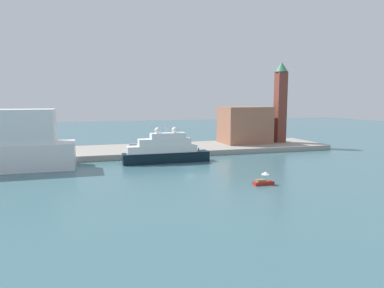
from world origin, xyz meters
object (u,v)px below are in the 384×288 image
(large_yacht, at_px, (165,151))
(person_figure, at_px, (146,147))
(mooring_bollard, at_px, (199,149))
(parked_car, at_px, (133,147))
(small_motorboat, at_px, (264,180))
(bell_tower, at_px, (280,100))
(harbor_building, at_px, (245,125))

(large_yacht, xyz_separation_m, person_figure, (-2.67, 15.82, -0.94))
(person_figure, xyz_separation_m, mooring_bollard, (14.83, -7.88, -0.29))
(parked_car, bearing_deg, small_motorboat, -66.99)
(large_yacht, bearing_deg, parked_car, 110.26)
(person_figure, bearing_deg, mooring_bollard, -27.99)
(parked_car, height_order, person_figure, person_figure)
(bell_tower, height_order, mooring_bollard, bell_tower)
(large_yacht, bearing_deg, mooring_bollard, 33.13)
(small_motorboat, height_order, mooring_bollard, small_motorboat)
(large_yacht, relative_size, mooring_bollard, 27.45)
(parked_car, distance_m, mooring_bollard, 20.85)
(mooring_bollard, bearing_deg, harbor_building, 31.93)
(mooring_bollard, bearing_deg, large_yacht, -146.87)
(large_yacht, height_order, bell_tower, bell_tower)
(small_motorboat, xyz_separation_m, parked_car, (-20.15, 47.44, 1.31))
(harbor_building, distance_m, parked_car, 40.85)
(small_motorboat, bearing_deg, large_yacht, 114.56)
(harbor_building, bearing_deg, person_figure, -171.26)
(person_figure, bearing_deg, large_yacht, -80.41)
(large_yacht, distance_m, small_motorboat, 33.12)
(harbor_building, height_order, bell_tower, bell_tower)
(small_motorboat, relative_size, bell_tower, 0.15)
(large_yacht, bearing_deg, small_motorboat, -65.44)
(small_motorboat, xyz_separation_m, mooring_bollard, (-1.57, 37.98, 1.14))
(bell_tower, xyz_separation_m, parked_car, (-53.12, -1.84, -14.73))
(small_motorboat, bearing_deg, person_figure, 109.68)
(small_motorboat, relative_size, mooring_bollard, 4.86)
(bell_tower, height_order, parked_car, bell_tower)
(person_figure, distance_m, mooring_bollard, 16.80)
(large_yacht, height_order, harbor_building, harbor_building)
(harbor_building, xyz_separation_m, parked_car, (-40.23, -4.03, -5.85))
(large_yacht, distance_m, person_figure, 16.07)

